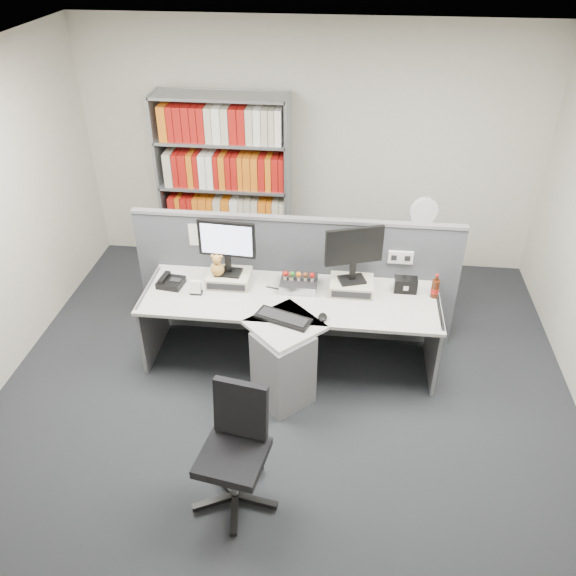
# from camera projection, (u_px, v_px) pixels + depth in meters

# --- Properties ---
(ground) EXTENTS (5.50, 5.50, 0.00)m
(ground) POSITION_uv_depth(u_px,v_px,m) (279.00, 424.00, 4.83)
(ground) COLOR #25282C
(ground) RESTS_ON ground
(room_shell) EXTENTS (5.04, 5.54, 2.72)m
(room_shell) POSITION_uv_depth(u_px,v_px,m) (277.00, 232.00, 3.84)
(room_shell) COLOR beige
(room_shell) RESTS_ON ground
(partition) EXTENTS (3.00, 0.08, 1.27)m
(partition) POSITION_uv_depth(u_px,v_px,m) (296.00, 277.00, 5.50)
(partition) COLOR #494D53
(partition) RESTS_ON ground
(desk) EXTENTS (2.60, 1.20, 0.72)m
(desk) POSITION_uv_depth(u_px,v_px,m) (287.00, 336.00, 5.07)
(desk) COLOR #B6B6B0
(desk) RESTS_ON ground
(monitor_riser_left) EXTENTS (0.38, 0.31, 0.10)m
(monitor_riser_left) POSITION_uv_depth(u_px,v_px,m) (229.00, 278.00, 5.26)
(monitor_riser_left) COLOR #BDB69D
(monitor_riser_left) RESTS_ON desk
(monitor_riser_right) EXTENTS (0.38, 0.31, 0.10)m
(monitor_riser_right) POSITION_uv_depth(u_px,v_px,m) (351.00, 286.00, 5.16)
(monitor_riser_right) COLOR #BDB69D
(monitor_riser_right) RESTS_ON desk
(monitor_left) EXTENTS (0.51, 0.18, 0.52)m
(monitor_left) POSITION_uv_depth(u_px,v_px,m) (227.00, 243.00, 5.07)
(monitor_left) COLOR black
(monitor_left) RESTS_ON monitor_riser_left
(monitor_right) EXTENTS (0.49, 0.23, 0.52)m
(monitor_right) POSITION_uv_depth(u_px,v_px,m) (354.00, 250.00, 4.96)
(monitor_right) COLOR black
(monitor_right) RESTS_ON monitor_riser_right
(desktop_pc) EXTENTS (0.32, 0.29, 0.09)m
(desktop_pc) POSITION_uv_depth(u_px,v_px,m) (299.00, 283.00, 5.21)
(desktop_pc) COLOR black
(desktop_pc) RESTS_ON desk
(figurines) EXTENTS (0.29, 0.05, 0.09)m
(figurines) POSITION_uv_depth(u_px,v_px,m) (297.00, 275.00, 5.14)
(figurines) COLOR #BDB69D
(figurines) RESTS_ON desktop_pc
(keyboard) EXTENTS (0.50, 0.33, 0.03)m
(keyboard) POSITION_uv_depth(u_px,v_px,m) (283.00, 318.00, 4.82)
(keyboard) COLOR black
(keyboard) RESTS_ON desk
(mouse) EXTENTS (0.07, 0.12, 0.04)m
(mouse) POSITION_uv_depth(u_px,v_px,m) (323.00, 317.00, 4.81)
(mouse) COLOR black
(mouse) RESTS_ON desk
(desk_phone) EXTENTS (0.24, 0.22, 0.09)m
(desk_phone) POSITION_uv_depth(u_px,v_px,m) (170.00, 282.00, 5.24)
(desk_phone) COLOR black
(desk_phone) RESTS_ON desk
(desk_calendar) EXTENTS (0.11, 0.08, 0.13)m
(desk_calendar) POSITION_uv_depth(u_px,v_px,m) (196.00, 288.00, 5.12)
(desk_calendar) COLOR black
(desk_calendar) RESTS_ON desk
(plush_toy) EXTENTS (0.12, 0.12, 0.21)m
(plush_toy) POSITION_uv_depth(u_px,v_px,m) (217.00, 267.00, 5.16)
(plush_toy) COLOR #B5833C
(plush_toy) RESTS_ON monitor_riser_left
(speaker) EXTENTS (0.20, 0.11, 0.13)m
(speaker) POSITION_uv_depth(u_px,v_px,m) (406.00, 285.00, 5.14)
(speaker) COLOR black
(speaker) RESTS_ON desk
(cola_bottle) EXTENTS (0.07, 0.07, 0.23)m
(cola_bottle) POSITION_uv_depth(u_px,v_px,m) (435.00, 289.00, 5.06)
(cola_bottle) COLOR #3F190A
(cola_bottle) RESTS_ON desk
(shelving_unit) EXTENTS (1.41, 0.40, 2.00)m
(shelving_unit) POSITION_uv_depth(u_px,v_px,m) (225.00, 189.00, 6.40)
(shelving_unit) COLOR gray
(shelving_unit) RESTS_ON ground
(filing_cabinet) EXTENTS (0.45, 0.61, 0.70)m
(filing_cabinet) POSITION_uv_depth(u_px,v_px,m) (415.00, 270.00, 6.17)
(filing_cabinet) COLOR gray
(filing_cabinet) RESTS_ON ground
(desk_fan) EXTENTS (0.29, 0.17, 0.49)m
(desk_fan) POSITION_uv_depth(u_px,v_px,m) (423.00, 214.00, 5.81)
(desk_fan) COLOR white
(desk_fan) RESTS_ON filing_cabinet
(office_chair) EXTENTS (0.61, 0.60, 0.92)m
(office_chair) POSITION_uv_depth(u_px,v_px,m) (236.00, 445.00, 4.00)
(office_chair) COLOR silver
(office_chair) RESTS_ON ground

